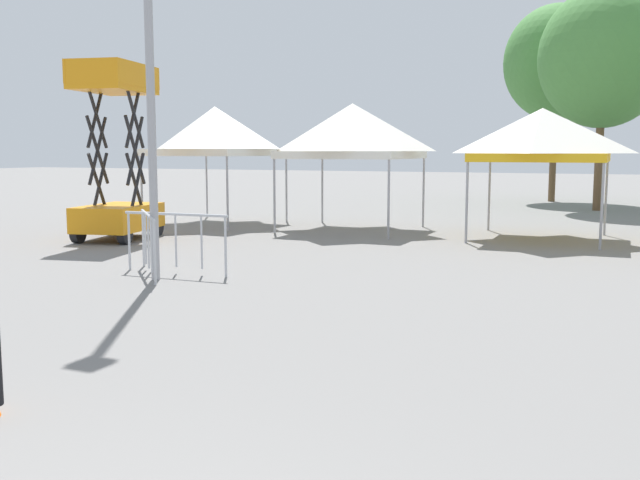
{
  "coord_description": "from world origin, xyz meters",
  "views": [
    {
      "loc": [
        2.6,
        -1.69,
        2.15
      ],
      "look_at": [
        -0.2,
        4.55,
        1.3
      ],
      "focal_mm": 40.4,
      "sensor_mm": 36.0,
      "label": 1
    }
  ],
  "objects_px": {
    "canopy_tent_behind_left": "(215,131)",
    "scissor_lift": "(117,188)",
    "canopy_tent_behind_center": "(352,131)",
    "tree_behind_tents_right": "(557,63)",
    "crowd_barrier_by_lift": "(148,232)",
    "tree_behind_tents_left": "(604,58)",
    "crowd_barrier_near_person": "(176,231)",
    "canopy_tent_left_of_center": "(542,135)"
  },
  "relations": [
    {
      "from": "scissor_lift",
      "to": "tree_behind_tents_right",
      "type": "bearing_deg",
      "value": 66.0
    },
    {
      "from": "tree_behind_tents_right",
      "to": "tree_behind_tents_left",
      "type": "height_order",
      "value": "tree_behind_tents_right"
    },
    {
      "from": "canopy_tent_left_of_center",
      "to": "crowd_barrier_by_lift",
      "type": "xyz_separation_m",
      "value": [
        -5.49,
        -8.11,
        -1.78
      ]
    },
    {
      "from": "canopy_tent_behind_center",
      "to": "crowd_barrier_near_person",
      "type": "distance_m",
      "value": 8.05
    },
    {
      "from": "tree_behind_tents_right",
      "to": "tree_behind_tents_left",
      "type": "bearing_deg",
      "value": -64.15
    },
    {
      "from": "canopy_tent_behind_center",
      "to": "canopy_tent_left_of_center",
      "type": "relative_size",
      "value": 1.08
    },
    {
      "from": "canopy_tent_left_of_center",
      "to": "crowd_barrier_near_person",
      "type": "bearing_deg",
      "value": -123.47
    },
    {
      "from": "canopy_tent_left_of_center",
      "to": "tree_behind_tents_right",
      "type": "distance_m",
      "value": 14.31
    },
    {
      "from": "canopy_tent_behind_left",
      "to": "canopy_tent_behind_center",
      "type": "bearing_deg",
      "value": 0.18
    },
    {
      "from": "canopy_tent_behind_left",
      "to": "crowd_barrier_by_lift",
      "type": "bearing_deg",
      "value": -65.17
    },
    {
      "from": "canopy_tent_behind_left",
      "to": "tree_behind_tents_left",
      "type": "relative_size",
      "value": 0.43
    },
    {
      "from": "scissor_lift",
      "to": "canopy_tent_behind_left",
      "type": "bearing_deg",
      "value": 88.85
    },
    {
      "from": "canopy_tent_behind_center",
      "to": "scissor_lift",
      "type": "xyz_separation_m",
      "value": [
        -4.41,
        -4.3,
        -1.41
      ]
    },
    {
      "from": "canopy_tent_behind_left",
      "to": "canopy_tent_left_of_center",
      "type": "relative_size",
      "value": 1.08
    },
    {
      "from": "canopy_tent_behind_center",
      "to": "scissor_lift",
      "type": "bearing_deg",
      "value": -135.76
    },
    {
      "from": "canopy_tent_behind_center",
      "to": "tree_behind_tents_left",
      "type": "height_order",
      "value": "tree_behind_tents_left"
    },
    {
      "from": "tree_behind_tents_left",
      "to": "crowd_barrier_near_person",
      "type": "relative_size",
      "value": 3.77
    },
    {
      "from": "crowd_barrier_near_person",
      "to": "canopy_tent_behind_left",
      "type": "bearing_deg",
      "value": 117.74
    },
    {
      "from": "tree_behind_tents_right",
      "to": "tree_behind_tents_left",
      "type": "relative_size",
      "value": 1.04
    },
    {
      "from": "scissor_lift",
      "to": "tree_behind_tents_right",
      "type": "distance_m",
      "value": 20.38
    },
    {
      "from": "canopy_tent_behind_left",
      "to": "scissor_lift",
      "type": "height_order",
      "value": "scissor_lift"
    },
    {
      "from": "canopy_tent_behind_center",
      "to": "crowd_barrier_by_lift",
      "type": "distance_m",
      "value": 8.38
    },
    {
      "from": "canopy_tent_behind_left",
      "to": "tree_behind_tents_right",
      "type": "distance_m",
      "value": 16.3
    },
    {
      "from": "tree_behind_tents_right",
      "to": "crowd_barrier_by_lift",
      "type": "height_order",
      "value": "tree_behind_tents_right"
    },
    {
      "from": "canopy_tent_left_of_center",
      "to": "tree_behind_tents_right",
      "type": "bearing_deg",
      "value": 95.18
    },
    {
      "from": "canopy_tent_behind_center",
      "to": "crowd_barrier_near_person",
      "type": "bearing_deg",
      "value": -91.63
    },
    {
      "from": "tree_behind_tents_left",
      "to": "crowd_barrier_by_lift",
      "type": "distance_m",
      "value": 19.41
    },
    {
      "from": "tree_behind_tents_right",
      "to": "crowd_barrier_near_person",
      "type": "relative_size",
      "value": 3.91
    },
    {
      "from": "crowd_barrier_by_lift",
      "to": "tree_behind_tents_left",
      "type": "bearing_deg",
      "value": 70.53
    },
    {
      "from": "tree_behind_tents_left",
      "to": "crowd_barrier_by_lift",
      "type": "relative_size",
      "value": 5.04
    },
    {
      "from": "tree_behind_tents_left",
      "to": "crowd_barrier_by_lift",
      "type": "height_order",
      "value": "tree_behind_tents_left"
    },
    {
      "from": "canopy_tent_behind_left",
      "to": "crowd_barrier_by_lift",
      "type": "height_order",
      "value": "canopy_tent_behind_left"
    },
    {
      "from": "canopy_tent_behind_left",
      "to": "crowd_barrier_by_lift",
      "type": "xyz_separation_m",
      "value": [
        3.76,
        -8.12,
        -1.96
      ]
    },
    {
      "from": "tree_behind_tents_right",
      "to": "canopy_tent_behind_center",
      "type": "bearing_deg",
      "value": -104.84
    },
    {
      "from": "canopy_tent_left_of_center",
      "to": "canopy_tent_behind_center",
      "type": "bearing_deg",
      "value": 179.71
    },
    {
      "from": "canopy_tent_left_of_center",
      "to": "crowd_barrier_by_lift",
      "type": "relative_size",
      "value": 2.02
    },
    {
      "from": "scissor_lift",
      "to": "tree_behind_tents_left",
      "type": "relative_size",
      "value": 0.53
    },
    {
      "from": "crowd_barrier_near_person",
      "to": "tree_behind_tents_right",
      "type": "bearing_deg",
      "value": 79.82
    },
    {
      "from": "scissor_lift",
      "to": "crowd_barrier_near_person",
      "type": "height_order",
      "value": "scissor_lift"
    },
    {
      "from": "tree_behind_tents_left",
      "to": "crowd_barrier_near_person",
      "type": "bearing_deg",
      "value": -108.8
    },
    {
      "from": "tree_behind_tents_left",
      "to": "scissor_lift",
      "type": "bearing_deg",
      "value": -126.03
    },
    {
      "from": "crowd_barrier_near_person",
      "to": "canopy_tent_left_of_center",
      "type": "bearing_deg",
      "value": 56.53
    }
  ]
}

